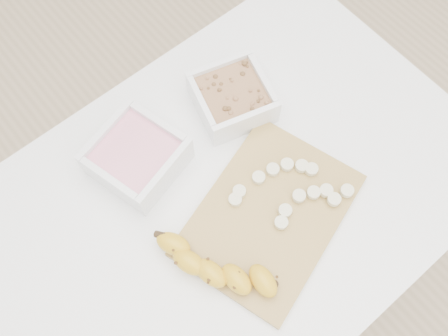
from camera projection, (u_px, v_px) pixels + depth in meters
ground at (230, 270)px, 1.68m from camera, size 3.50×3.50×0.00m
table at (233, 207)px, 1.08m from camera, size 1.00×0.70×0.75m
bowl_yogurt at (137, 156)px, 0.98m from camera, size 0.19×0.19×0.07m
bowl_granola at (232, 97)px, 1.03m from camera, size 0.18×0.18×0.07m
cutting_board at (269, 215)px, 0.96m from camera, size 0.40×0.34×0.01m
banana at (219, 267)px, 0.89m from camera, size 0.12×0.24×0.04m
banana_slices at (292, 188)px, 0.96m from camera, size 0.20×0.16×0.02m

